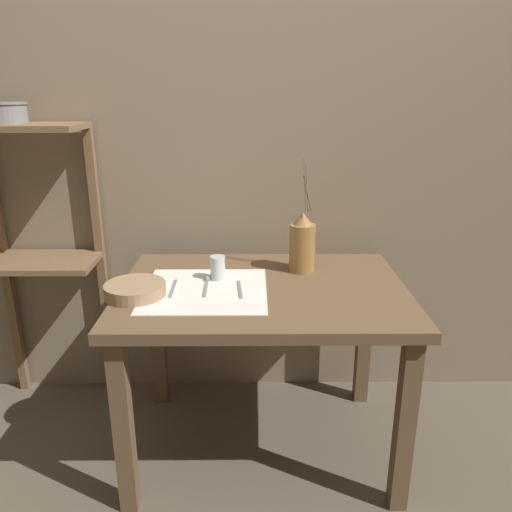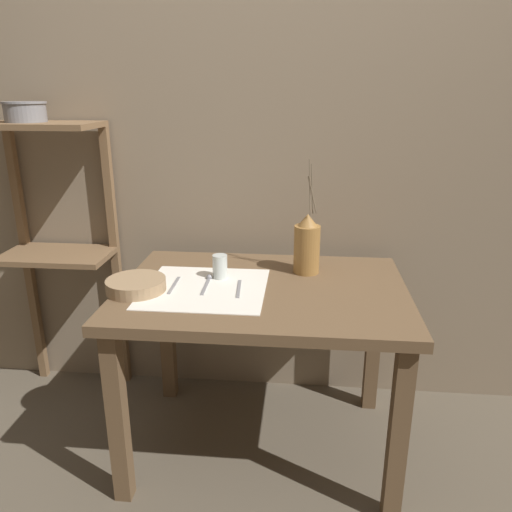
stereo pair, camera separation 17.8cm
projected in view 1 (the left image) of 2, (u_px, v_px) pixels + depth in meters
name	position (u px, v px, depth m)	size (l,w,h in m)	color
ground_plane	(262.00, 444.00, 2.09)	(12.00, 12.00, 0.00)	brown
stone_wall_back	(261.00, 141.00, 2.18)	(7.00, 0.06, 2.40)	gray
wooden_table	(263.00, 311.00, 1.90)	(1.07, 0.77, 0.71)	brown
wooden_shelf_unit	(39.00, 222.00, 2.14)	(0.48, 0.28, 1.29)	brown
linen_cloth	(205.00, 290.00, 1.83)	(0.45, 0.43, 0.00)	white
pitcher_with_flowers	(302.00, 244.00, 1.99)	(0.10, 0.10, 0.45)	olive
wooden_bowl	(135.00, 290.00, 1.77)	(0.22, 0.22, 0.05)	#9E7F5B
glass_tumbler_near	(218.00, 268.00, 1.92)	(0.06, 0.06, 0.09)	silver
fork_inner	(173.00, 288.00, 1.83)	(0.01, 0.17, 0.00)	gray
spoon_outer	(207.00, 282.00, 1.89)	(0.02, 0.18, 0.02)	gray
fork_outer	(240.00, 289.00, 1.83)	(0.03, 0.17, 0.00)	gray
metal_pot_large	(5.00, 112.00, 1.95)	(0.18, 0.18, 0.08)	gray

